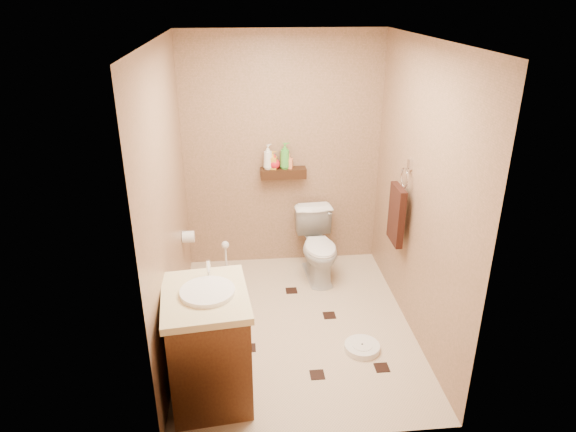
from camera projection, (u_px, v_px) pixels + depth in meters
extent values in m
plane|color=beige|center=(295.00, 325.00, 4.53)|extent=(2.50, 2.50, 0.00)
cube|color=#A0765B|center=(283.00, 154.00, 5.18)|extent=(2.00, 0.04, 2.40)
cube|color=#A0765B|center=(321.00, 281.00, 2.91)|extent=(2.00, 0.04, 2.40)
cube|color=#A0765B|center=(168.00, 204.00, 3.96)|extent=(0.04, 2.50, 2.40)
cube|color=#A0765B|center=(419.00, 195.00, 4.13)|extent=(0.04, 2.50, 2.40)
cube|color=silver|center=(297.00, 39.00, 3.56)|extent=(2.00, 2.50, 0.02)
cube|color=#34190E|center=(283.00, 173.00, 5.18)|extent=(0.46, 0.14, 0.10)
cube|color=black|center=(249.00, 348.00, 4.24)|extent=(0.11, 0.11, 0.01)
cube|color=black|center=(329.00, 315.00, 4.66)|extent=(0.11, 0.11, 0.01)
cube|color=black|center=(317.00, 375.00, 3.94)|extent=(0.11, 0.11, 0.01)
cube|color=black|center=(235.00, 302.00, 4.87)|extent=(0.11, 0.11, 0.01)
cube|color=black|center=(382.00, 368.00, 4.02)|extent=(0.11, 0.11, 0.01)
cube|color=black|center=(291.00, 291.00, 5.05)|extent=(0.11, 0.11, 0.01)
imported|color=white|center=(319.00, 246.00, 5.17)|extent=(0.43, 0.70, 0.69)
cube|color=brown|center=(209.00, 348.00, 3.61)|extent=(0.60, 0.71, 0.80)
cube|color=beige|center=(205.00, 297.00, 3.44)|extent=(0.64, 0.75, 0.05)
cylinder|color=white|center=(208.00, 293.00, 3.43)|extent=(0.37, 0.37, 0.05)
cylinder|color=silver|center=(208.00, 268.00, 3.61)|extent=(0.03, 0.03, 0.12)
cylinder|color=white|center=(362.00, 347.00, 4.21)|extent=(0.38, 0.38, 0.05)
cylinder|color=white|center=(362.00, 345.00, 4.19)|extent=(0.17, 0.17, 0.01)
cylinder|color=#19665B|center=(227.00, 277.00, 5.18)|extent=(0.11, 0.11, 0.11)
cylinder|color=white|center=(226.00, 259.00, 5.10)|extent=(0.02, 0.02, 0.33)
sphere|color=white|center=(225.00, 245.00, 5.03)|extent=(0.08, 0.08, 0.08)
cube|color=silver|center=(410.00, 164.00, 4.29)|extent=(0.03, 0.06, 0.08)
torus|color=silver|center=(405.00, 178.00, 4.33)|extent=(0.02, 0.19, 0.19)
cube|color=#33140F|center=(397.00, 215.00, 4.46)|extent=(0.06, 0.30, 0.52)
cylinder|color=white|center=(188.00, 237.00, 4.80)|extent=(0.11, 0.11, 0.11)
cylinder|color=silver|center=(184.00, 231.00, 4.77)|extent=(0.04, 0.02, 0.02)
imported|color=white|center=(268.00, 157.00, 5.10)|extent=(0.14, 0.14, 0.25)
imported|color=gold|center=(273.00, 160.00, 5.12)|extent=(0.10, 0.10, 0.18)
imported|color=red|center=(274.00, 162.00, 5.12)|extent=(0.14, 0.14, 0.15)
imported|color=green|center=(285.00, 156.00, 5.11)|extent=(0.11, 0.11, 0.26)
imported|color=#FD8954|center=(289.00, 161.00, 5.14)|extent=(0.08, 0.08, 0.14)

